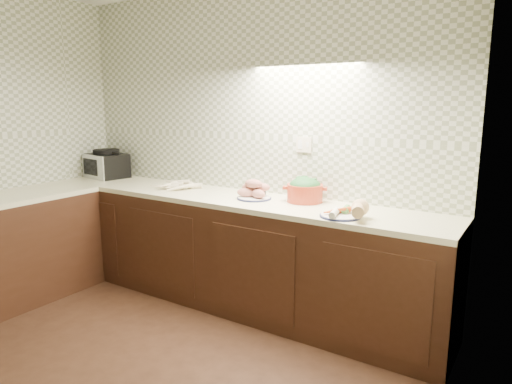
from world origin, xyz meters
The scene contains 8 objects.
room centered at (0.00, 0.00, 1.63)m, with size 3.60×3.60×2.60m.
counter centered at (-0.68, 0.68, 0.45)m, with size 3.60×3.60×0.90m.
toaster_oven centered at (-1.56, 1.59, 1.03)m, with size 0.44×0.37×0.28m.
parsnip_pile centered at (-0.51, 1.48, 0.93)m, with size 0.40×0.31×0.07m.
sweet_potato_plate centered at (0.26, 1.53, 0.96)m, with size 0.27×0.27×0.16m.
onion_bowl centered at (0.22, 1.64, 0.94)m, with size 0.13×0.13×0.10m.
dutch_oven centered at (0.64, 1.64, 0.99)m, with size 0.36×0.36×0.19m.
veg_plate centered at (1.11, 1.37, 0.95)m, with size 0.34×0.32×0.13m.
Camera 1 is at (2.17, -1.41, 1.64)m, focal length 32.00 mm.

